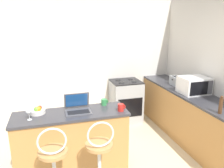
# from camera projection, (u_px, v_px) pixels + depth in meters

# --- Properties ---
(wall_back) EXTENTS (12.00, 0.06, 2.60)m
(wall_back) POSITION_uv_depth(u_px,v_px,m) (86.00, 62.00, 4.67)
(wall_back) COLOR silver
(wall_back) RESTS_ON ground_plane
(breakfast_bar) EXTENTS (1.58, 0.52, 0.92)m
(breakfast_bar) POSITION_uv_depth(u_px,v_px,m) (72.00, 142.00, 3.15)
(breakfast_bar) COLOR #B27C42
(breakfast_bar) RESTS_ON ground_plane
(counter_right) EXTENTS (0.60, 2.84, 0.92)m
(counter_right) POSITION_uv_depth(u_px,v_px,m) (189.00, 116.00, 4.02)
(counter_right) COLOR #B27C42
(counter_right) RESTS_ON ground_plane
(bar_stool_near) EXTENTS (0.40, 0.40, 1.04)m
(bar_stool_near) POSITION_uv_depth(u_px,v_px,m) (54.00, 168.00, 2.54)
(bar_stool_near) COLOR silver
(bar_stool_near) RESTS_ON ground_plane
(bar_stool_far) EXTENTS (0.40, 0.40, 1.04)m
(bar_stool_far) POSITION_uv_depth(u_px,v_px,m) (100.00, 160.00, 2.69)
(bar_stool_far) COLOR silver
(bar_stool_far) RESTS_ON ground_plane
(laptop) EXTENTS (0.35, 0.30, 0.25)m
(laptop) POSITION_uv_depth(u_px,v_px,m) (78.00, 107.00, 3.08)
(laptop) COLOR #47474C
(laptop) RESTS_ON breakfast_bar
(microwave) EXTENTS (0.48, 0.40, 0.29)m
(microwave) POSITION_uv_depth(u_px,v_px,m) (194.00, 85.00, 3.84)
(microwave) COLOR white
(microwave) RESTS_ON counter_right
(toaster) EXTENTS (0.20, 0.28, 0.18)m
(toaster) POSITION_uv_depth(u_px,v_px,m) (177.00, 81.00, 4.33)
(toaster) COLOR #9EA3A8
(toaster) RESTS_ON counter_right
(stove_range) EXTENTS (0.63, 0.58, 0.92)m
(stove_range) POSITION_uv_depth(u_px,v_px,m) (126.00, 101.00, 4.80)
(stove_range) COLOR #9EA3A8
(stove_range) RESTS_ON ground_plane
(wine_glass_tall) EXTENTS (0.08, 0.08, 0.16)m
(wine_glass_tall) POSITION_uv_depth(u_px,v_px,m) (29.00, 111.00, 2.78)
(wine_glass_tall) COLOR silver
(wine_glass_tall) RESTS_ON breakfast_bar
(mug_red) EXTENTS (0.10, 0.09, 0.10)m
(mug_red) POSITION_uv_depth(u_px,v_px,m) (121.00, 108.00, 3.08)
(mug_red) COLOR red
(mug_red) RESTS_ON breakfast_bar
(mug_green) EXTENTS (0.10, 0.09, 0.09)m
(mug_green) POSITION_uv_depth(u_px,v_px,m) (104.00, 102.00, 3.30)
(mug_green) COLOR #338447
(mug_green) RESTS_ON breakfast_bar
(pepper_mill) EXTENTS (0.05, 0.05, 0.26)m
(pepper_mill) POSITION_uv_depth(u_px,v_px,m) (221.00, 105.00, 2.97)
(pepper_mill) COLOR #4C2D19
(pepper_mill) RESTS_ON counter_right
(fruit_bowl) EXTENTS (0.21, 0.21, 0.11)m
(fruit_bowl) POSITION_uv_depth(u_px,v_px,m) (38.00, 111.00, 2.99)
(fruit_bowl) COLOR silver
(fruit_bowl) RESTS_ON breakfast_bar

